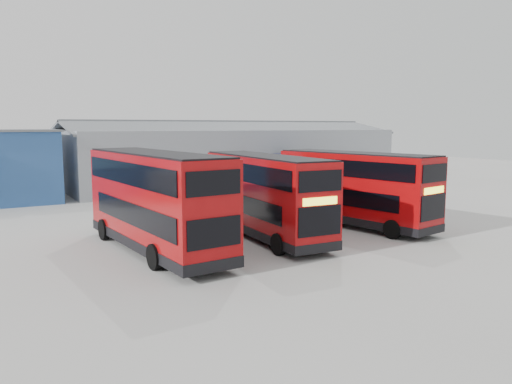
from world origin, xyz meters
name	(u,v)px	position (x,y,z in m)	size (l,w,h in m)	color
ground_plane	(271,228)	(0.00, 0.00, 0.00)	(120.00, 120.00, 0.00)	#969591
maintenance_shed	(230,155)	(8.00, 20.00, 2.60)	(30.50, 12.00, 5.89)	#9298A0
double_decker_left	(155,203)	(-6.94, -1.81, 2.13)	(3.13, 10.26, 4.28)	#9A080B
double_decker_centre	(265,197)	(-1.47, -1.82, 1.98)	(2.91, 9.56, 3.99)	#9A080B
double_decker_right	(355,189)	(4.16, -1.84, 1.98)	(3.70, 9.62, 3.98)	#9A080B
single_decker_blue	(316,177)	(8.97, 7.81, 1.53)	(4.70, 11.64, 3.08)	#0D173A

